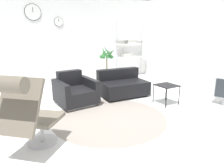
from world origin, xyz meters
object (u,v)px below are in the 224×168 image
Objects in this scene: couch_low at (122,86)px; side_table at (167,87)px; armchair_red at (75,92)px; lounge_chair at (25,108)px; potted_plant at (107,62)px; shelf_unit at (130,47)px.

couch_low is 2.75× the size of side_table.
armchair_red reaches higher than side_table.
lounge_chair reaches higher than armchair_red.
side_table is 2.59m from potted_plant.
potted_plant is 1.30m from shelf_unit.
lounge_chair reaches higher than side_table.
shelf_unit reaches higher than side_table.
side_table is at bearing -109.85° from shelf_unit.
armchair_red is 2.28m from potted_plant.
lounge_chair is 1.27× the size of armchair_red.
shelf_unit is (1.05, 2.92, 0.70)m from side_table.
potted_plant is (2.95, 3.09, 0.01)m from lounge_chair.
side_table is 0.37× the size of potted_plant.
lounge_chair is 3.14m from side_table.
potted_plant is (-0.13, 2.58, 0.27)m from side_table.
side_table is at bearing 145.51° from armchair_red.
side_table is 3.18m from shelf_unit.
armchair_red is 1.31m from couch_low.
potted_plant is (1.69, 1.48, 0.41)m from armchair_red.
lounge_chair is 0.56× the size of shelf_unit.
lounge_chair is 0.94× the size of potted_plant.
lounge_chair is at bearing 36.72° from couch_low.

